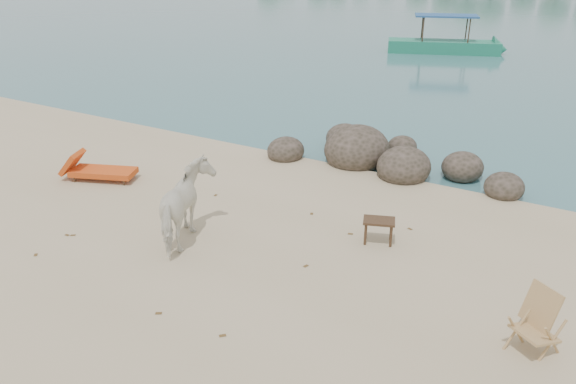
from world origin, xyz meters
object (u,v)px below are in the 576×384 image
at_px(deck_chair, 536,327).
at_px(cow, 187,207).
at_px(side_table, 378,233).
at_px(boulders, 378,156).
at_px(lounge_chair, 103,169).
at_px(boat_near, 446,21).

bearing_deg(deck_chair, cow, -147.07).
bearing_deg(side_table, cow, -170.98).
xyz_separation_m(boulders, lounge_chair, (-5.22, -4.22, 0.05)).
bearing_deg(cow, boulders, -129.97).
bearing_deg(cow, lounge_chair, -44.22).
height_order(side_table, lounge_chair, lounge_chair).
xyz_separation_m(lounge_chair, boat_near, (2.10, 21.00, 1.24)).
relative_size(boulders, lounge_chair, 3.36).
bearing_deg(lounge_chair, deck_chair, -29.67).
bearing_deg(lounge_chair, boat_near, 62.96).
bearing_deg(cow, boat_near, -110.33).
distance_m(boulders, lounge_chair, 6.71).
bearing_deg(boat_near, deck_chair, -91.17).
height_order(deck_chair, boat_near, boat_near).
distance_m(lounge_chair, boat_near, 21.14).
distance_m(boulders, boat_near, 17.12).
bearing_deg(lounge_chair, boulders, 17.66).
distance_m(side_table, deck_chair, 3.48).
relative_size(side_table, boat_near, 0.09).
relative_size(cow, lounge_chair, 0.91).
relative_size(cow, side_table, 2.97).
xyz_separation_m(boulders, boat_near, (-3.12, 16.78, 1.29)).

